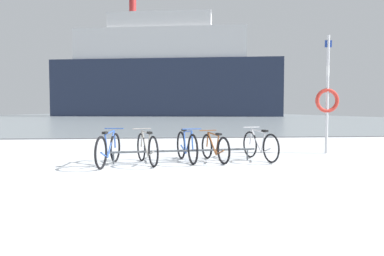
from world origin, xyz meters
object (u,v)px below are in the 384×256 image
bicycle_2 (187,146)px  bicycle_1 (147,148)px  bicycle_3 (215,148)px  ferry_ship (164,74)px  rescue_post (327,97)px  bicycle_4 (260,145)px  bicycle_0 (109,149)px

bicycle_2 → bicycle_1: bearing=-164.2°
bicycle_3 → ferry_ship: size_ratio=0.03×
bicycle_1 → bicycle_3: (1.64, 0.26, -0.03)m
bicycle_2 → rescue_post: rescue_post is taller
bicycle_1 → ferry_ship: ferry_ship is taller
bicycle_1 → bicycle_4: (2.81, 0.39, 0.00)m
rescue_post → bicycle_3: bearing=-159.7°
bicycle_0 → ferry_ship: (1.84, 64.34, 8.46)m
rescue_post → ferry_ship: 63.19m
bicycle_3 → ferry_ship: (-0.66, 63.93, 8.49)m
bicycle_2 → ferry_ship: bearing=90.0°
bicycle_4 → ferry_ship: ferry_ship is taller
ferry_ship → bicycle_4: bearing=-88.4°
rescue_post → bicycle_1: bearing=-163.2°
bicycle_0 → bicycle_2: (1.81, 0.42, 0.00)m
bicycle_2 → bicycle_4: size_ratio=1.01×
bicycle_0 → bicycle_4: bicycle_0 is taller
bicycle_0 → bicycle_1: 0.87m
bicycle_3 → bicycle_4: bicycle_4 is taller
rescue_post → ferry_ship: size_ratio=0.07×
bicycle_3 → ferry_ship: 64.50m
ferry_ship → bicycle_1: bearing=-90.9°
bicycle_1 → ferry_ship: size_ratio=0.03×
bicycle_0 → bicycle_2: size_ratio=1.01×
bicycle_2 → bicycle_3: bearing=-1.2°
rescue_post → ferry_ship: (-4.16, 62.64, 7.20)m
bicycle_0 → rescue_post: rescue_post is taller
bicycle_1 → rescue_post: rescue_post is taller
bicycle_0 → rescue_post: 6.37m
bicycle_4 → ferry_ship: 64.38m
bicycle_4 → ferry_ship: (-1.83, 63.80, 8.46)m
bicycle_2 → bicycle_3: bicycle_2 is taller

